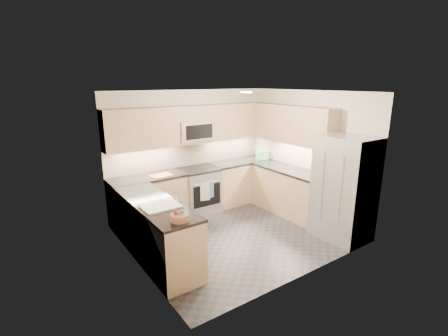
{
  "coord_description": "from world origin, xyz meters",
  "views": [
    {
      "loc": [
        -3.22,
        -4.28,
        2.67
      ],
      "look_at": [
        0.0,
        0.35,
        1.15
      ],
      "focal_mm": 26.0,
      "sensor_mm": 36.0,
      "label": 1
    }
  ],
  "objects_px": {
    "gas_range": "(199,191)",
    "refrigerator": "(344,188)",
    "cutting_board": "(162,175)",
    "utensil_bowl": "(263,154)",
    "microwave": "(194,131)",
    "fruit_basket": "(180,217)"
  },
  "relations": [
    {
      "from": "utensil_bowl",
      "to": "cutting_board",
      "type": "bearing_deg",
      "value": 179.84
    },
    {
      "from": "utensil_bowl",
      "to": "fruit_basket",
      "type": "height_order",
      "value": "utensil_bowl"
    },
    {
      "from": "gas_range",
      "to": "refrigerator",
      "type": "xyz_separation_m",
      "value": [
        1.45,
        -2.43,
        0.45
      ]
    },
    {
      "from": "gas_range",
      "to": "cutting_board",
      "type": "distance_m",
      "value": 0.97
    },
    {
      "from": "microwave",
      "to": "fruit_basket",
      "type": "relative_size",
      "value": 3.14
    },
    {
      "from": "gas_range",
      "to": "microwave",
      "type": "bearing_deg",
      "value": 90.0
    },
    {
      "from": "refrigerator",
      "to": "cutting_board",
      "type": "xyz_separation_m",
      "value": [
        -2.29,
        2.36,
        0.05
      ]
    },
    {
      "from": "utensil_bowl",
      "to": "cutting_board",
      "type": "distance_m",
      "value": 2.51
    },
    {
      "from": "microwave",
      "to": "refrigerator",
      "type": "height_order",
      "value": "microwave"
    },
    {
      "from": "utensil_bowl",
      "to": "cutting_board",
      "type": "relative_size",
      "value": 0.8
    },
    {
      "from": "gas_range",
      "to": "utensil_bowl",
      "type": "xyz_separation_m",
      "value": [
        1.67,
        -0.07,
        0.57
      ]
    },
    {
      "from": "gas_range",
      "to": "cutting_board",
      "type": "relative_size",
      "value": 2.35
    },
    {
      "from": "microwave",
      "to": "fruit_basket",
      "type": "xyz_separation_m",
      "value": [
        -1.5,
        -2.21,
        -0.72
      ]
    },
    {
      "from": "gas_range",
      "to": "microwave",
      "type": "distance_m",
      "value": 1.25
    },
    {
      "from": "gas_range",
      "to": "fruit_basket",
      "type": "distance_m",
      "value": 2.63
    },
    {
      "from": "utensil_bowl",
      "to": "microwave",
      "type": "bearing_deg",
      "value": 173.22
    },
    {
      "from": "gas_range",
      "to": "fruit_basket",
      "type": "bearing_deg",
      "value": -125.65
    },
    {
      "from": "microwave",
      "to": "cutting_board",
      "type": "distance_m",
      "value": 1.14
    },
    {
      "from": "gas_range",
      "to": "refrigerator",
      "type": "height_order",
      "value": "refrigerator"
    },
    {
      "from": "refrigerator",
      "to": "fruit_basket",
      "type": "xyz_separation_m",
      "value": [
        -2.95,
        0.34,
        0.08
      ]
    },
    {
      "from": "refrigerator",
      "to": "utensil_bowl",
      "type": "relative_size",
      "value": 5.8
    },
    {
      "from": "gas_range",
      "to": "cutting_board",
      "type": "xyz_separation_m",
      "value": [
        -0.84,
        -0.07,
        0.49
      ]
    }
  ]
}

